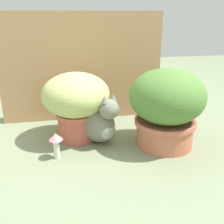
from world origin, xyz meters
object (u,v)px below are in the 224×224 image
(mushroom_ornament_pink, at_px, (56,141))
(cat, at_px, (98,122))
(grass_planter, at_px, (76,101))
(leafy_planter, at_px, (166,106))

(mushroom_ornament_pink, bearing_deg, cat, 32.01)
(grass_planter, xyz_separation_m, cat, (0.12, -0.07, -0.11))
(leafy_planter, xyz_separation_m, cat, (-0.36, 0.10, -0.11))
(grass_planter, bearing_deg, cat, -30.64)
(grass_planter, height_order, leafy_planter, leafy_planter)
(leafy_planter, bearing_deg, cat, 164.21)
(leafy_planter, height_order, cat, leafy_planter)
(grass_planter, xyz_separation_m, mushroom_ornament_pink, (-0.12, -0.22, -0.14))
(leafy_planter, bearing_deg, mushroom_ornament_pink, -175.62)
(grass_planter, relative_size, leafy_planter, 0.91)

